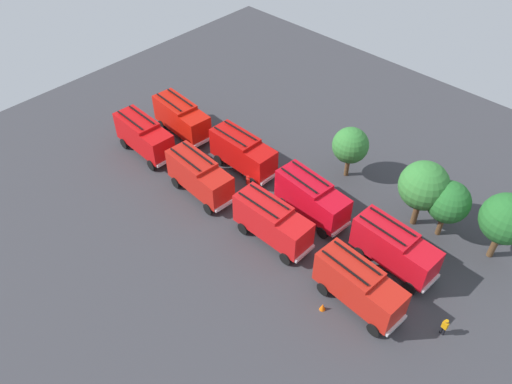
# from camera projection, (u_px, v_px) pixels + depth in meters

# --- Properties ---
(ground_plane) EXTENTS (63.46, 63.46, 0.00)m
(ground_plane) POSITION_uv_depth(u_px,v_px,m) (256.00, 203.00, 47.27)
(ground_plane) COLOR #38383D
(fire_truck_0) EXTENTS (7.31, 3.05, 3.88)m
(fire_truck_0) POSITION_uv_depth(u_px,v_px,m) (144.00, 135.00, 51.41)
(fire_truck_0) COLOR red
(fire_truck_0) RESTS_ON ground
(fire_truck_1) EXTENTS (7.34, 3.12, 3.88)m
(fire_truck_1) POSITION_uv_depth(u_px,v_px,m) (199.00, 175.00, 46.86)
(fire_truck_1) COLOR red
(fire_truck_1) RESTS_ON ground
(fire_truck_2) EXTENTS (7.21, 2.77, 3.88)m
(fire_truck_2) POSITION_uv_depth(u_px,v_px,m) (272.00, 221.00, 42.56)
(fire_truck_2) COLOR red
(fire_truck_2) RESTS_ON ground
(fire_truck_3) EXTENTS (7.35, 3.16, 3.88)m
(fire_truck_3) POSITION_uv_depth(u_px,v_px,m) (359.00, 285.00, 37.72)
(fire_truck_3) COLOR red
(fire_truck_3) RESTS_ON ground
(fire_truck_4) EXTENTS (7.38, 3.23, 3.88)m
(fire_truck_4) POSITION_uv_depth(u_px,v_px,m) (182.00, 117.00, 53.77)
(fire_truck_4) COLOR red
(fire_truck_4) RESTS_ON ground
(fire_truck_5) EXTENTS (7.25, 2.87, 3.88)m
(fire_truck_5) POSITION_uv_depth(u_px,v_px,m) (243.00, 152.00, 49.45)
(fire_truck_5) COLOR red
(fire_truck_5) RESTS_ON ground
(fire_truck_6) EXTENTS (7.39, 3.27, 3.88)m
(fire_truck_6) POSITION_uv_depth(u_px,v_px,m) (312.00, 197.00, 44.73)
(fire_truck_6) COLOR red
(fire_truck_6) RESTS_ON ground
(fire_truck_7) EXTENTS (7.32, 3.07, 3.88)m
(fire_truck_7) POSITION_uv_depth(u_px,v_px,m) (394.00, 247.00, 40.44)
(fire_truck_7) COLOR red
(fire_truck_7) RESTS_ON ground
(firefighter_0) EXTENTS (0.35, 0.47, 1.61)m
(firefighter_0) POSITION_uv_depth(u_px,v_px,m) (196.00, 113.00, 56.66)
(firefighter_0) COLOR black
(firefighter_0) RESTS_ON ground
(firefighter_1) EXTENTS (0.45, 0.30, 1.64)m
(firefighter_1) POSITION_uv_depth(u_px,v_px,m) (445.00, 326.00, 36.55)
(firefighter_1) COLOR black
(firefighter_1) RESTS_ON ground
(firefighter_2) EXTENTS (0.48, 0.41, 1.81)m
(firefighter_2) POSITION_uv_depth(u_px,v_px,m) (248.00, 183.00, 47.82)
(firefighter_2) COLOR black
(firefighter_2) RESTS_ON ground
(firefighter_3) EXTENTS (0.41, 0.48, 1.63)m
(firefighter_3) POSITION_uv_depth(u_px,v_px,m) (255.00, 197.00, 46.59)
(firefighter_3) COLOR black
(firefighter_3) RESTS_ON ground
(tree_0) EXTENTS (3.47, 3.47, 5.38)m
(tree_0) POSITION_uv_depth(u_px,v_px,m) (350.00, 145.00, 47.79)
(tree_0) COLOR brown
(tree_0) RESTS_ON ground
(tree_1) EXTENTS (4.24, 4.24, 6.57)m
(tree_1) POSITION_uv_depth(u_px,v_px,m) (424.00, 186.00, 42.43)
(tree_1) COLOR brown
(tree_1) RESTS_ON ground
(tree_2) EXTENTS (3.63, 3.63, 5.62)m
(tree_2) POSITION_uv_depth(u_px,v_px,m) (448.00, 202.00, 41.90)
(tree_2) COLOR brown
(tree_2) RESTS_ON ground
(tree_3) EXTENTS (4.15, 4.15, 6.43)m
(tree_3) POSITION_uv_depth(u_px,v_px,m) (506.00, 219.00, 39.71)
(tree_3) COLOR brown
(tree_3) RESTS_ON ground
(traffic_cone_0) EXTENTS (0.47, 0.47, 0.67)m
(traffic_cone_0) POSITION_uv_depth(u_px,v_px,m) (323.00, 307.00, 38.47)
(traffic_cone_0) COLOR #F2600C
(traffic_cone_0) RESTS_ON ground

